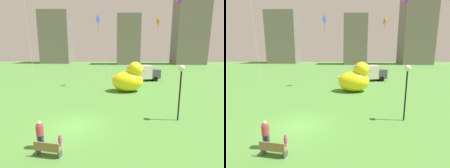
% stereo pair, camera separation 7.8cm
% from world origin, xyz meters
% --- Properties ---
extents(ground_plane, '(140.00, 140.00, 0.00)m').
position_xyz_m(ground_plane, '(0.00, 0.00, 0.00)').
color(ground_plane, '#4C8638').
extents(park_bench, '(1.52, 0.68, 0.90)m').
position_xyz_m(park_bench, '(-0.42, -3.78, 0.47)').
color(park_bench, olive).
rests_on(park_bench, ground).
extents(person_adult, '(0.42, 0.42, 1.72)m').
position_xyz_m(person_adult, '(-1.16, -2.97, 0.95)').
color(person_adult, '#38476B').
rests_on(person_adult, ground).
extents(person_child, '(0.23, 0.23, 0.94)m').
position_xyz_m(person_child, '(0.05, -3.11, 0.52)').
color(person_child, silver).
rests_on(person_child, ground).
extents(giant_inflatable_duck, '(4.97, 3.19, 4.12)m').
position_xyz_m(giant_inflatable_duck, '(5.04, 11.32, 1.75)').
color(giant_inflatable_duck, yellow).
rests_on(giant_inflatable_duck, ground).
extents(lamppost, '(0.49, 0.49, 4.56)m').
position_xyz_m(lamppost, '(8.39, 1.35, 3.56)').
color(lamppost, black).
rests_on(lamppost, ground).
extents(box_truck, '(6.21, 3.38, 2.85)m').
position_xyz_m(box_truck, '(8.25, 19.64, 1.44)').
color(box_truck, white).
rests_on(box_truck, ground).
extents(city_skyline, '(65.80, 15.67, 36.80)m').
position_xyz_m(city_skyline, '(8.88, 59.67, 14.03)').
color(city_skyline, gray).
rests_on(city_skyline, ground).
extents(kite_purple, '(3.15, 3.12, 15.10)m').
position_xyz_m(kite_purple, '(14.53, 20.57, 14.29)').
color(kite_purple, silver).
rests_on(kite_purple, ground).
extents(kite_orange, '(1.58, 2.64, 10.65)m').
position_xyz_m(kite_orange, '(9.85, 15.82, 9.59)').
color(kite_orange, silver).
rests_on(kite_orange, ground).
extents(kite_blue, '(1.77, 2.05, 10.80)m').
position_xyz_m(kite_blue, '(0.64, 14.51, 9.74)').
color(kite_blue, silver).
rests_on(kite_blue, ground).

